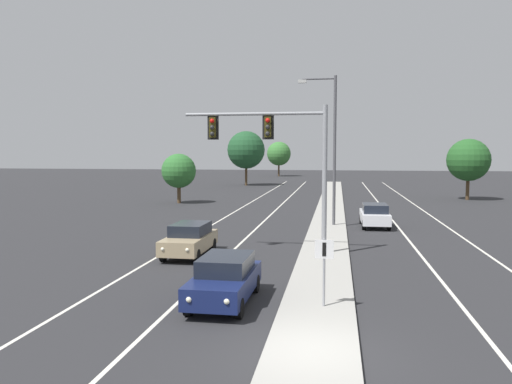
{
  "coord_description": "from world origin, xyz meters",
  "views": [
    {
      "loc": [
        0.58,
        -12.58,
        5.1
      ],
      "look_at": [
        -3.2,
        11.24,
        3.2
      ],
      "focal_mm": 36.0,
      "sensor_mm": 36.0,
      "label": 1
    }
  ],
  "objects_px": {
    "overhead_signal_mast": "(280,148)",
    "car_receding_white": "(375,215)",
    "tree_far_right_a": "(468,160)",
    "car_oncoming_tan": "(190,239)",
    "median_sign_post": "(324,262)",
    "tree_far_left_a": "(279,154)",
    "street_lamp_median": "(331,141)",
    "car_oncoming_navy": "(225,279)",
    "tree_far_left_b": "(246,150)",
    "tree_far_left_c": "(179,171)"
  },
  "relations": [
    {
      "from": "tree_far_left_b",
      "to": "car_receding_white",
      "type": "bearing_deg",
      "value": -68.45
    },
    {
      "from": "overhead_signal_mast",
      "to": "tree_far_right_a",
      "type": "relative_size",
      "value": 1.11
    },
    {
      "from": "tree_far_left_b",
      "to": "tree_far_right_a",
      "type": "relative_size",
      "value": 1.27
    },
    {
      "from": "overhead_signal_mast",
      "to": "car_receding_white",
      "type": "height_order",
      "value": "overhead_signal_mast"
    },
    {
      "from": "street_lamp_median",
      "to": "tree_far_left_a",
      "type": "relative_size",
      "value": 1.39
    },
    {
      "from": "tree_far_right_a",
      "to": "car_oncoming_navy",
      "type": "bearing_deg",
      "value": -113.28
    },
    {
      "from": "median_sign_post",
      "to": "tree_far_right_a",
      "type": "relative_size",
      "value": 0.34
    },
    {
      "from": "median_sign_post",
      "to": "tree_far_left_a",
      "type": "distance_m",
      "value": 90.6
    },
    {
      "from": "overhead_signal_mast",
      "to": "tree_far_left_b",
      "type": "bearing_deg",
      "value": 101.92
    },
    {
      "from": "street_lamp_median",
      "to": "tree_far_left_a",
      "type": "distance_m",
      "value": 72.1
    },
    {
      "from": "tree_far_right_a",
      "to": "car_oncoming_tan",
      "type": "bearing_deg",
      "value": -122.28
    },
    {
      "from": "car_oncoming_navy",
      "to": "tree_far_right_a",
      "type": "distance_m",
      "value": 44.07
    },
    {
      "from": "median_sign_post",
      "to": "car_oncoming_navy",
      "type": "height_order",
      "value": "median_sign_post"
    },
    {
      "from": "tree_far_left_a",
      "to": "street_lamp_median",
      "type": "bearing_deg",
      "value": -80.73
    },
    {
      "from": "median_sign_post",
      "to": "car_receding_white",
      "type": "distance_m",
      "value": 19.33
    },
    {
      "from": "overhead_signal_mast",
      "to": "street_lamp_median",
      "type": "height_order",
      "value": "street_lamp_median"
    },
    {
      "from": "car_oncoming_tan",
      "to": "tree_far_left_a",
      "type": "relative_size",
      "value": 0.63
    },
    {
      "from": "overhead_signal_mast",
      "to": "median_sign_post",
      "type": "height_order",
      "value": "overhead_signal_mast"
    },
    {
      "from": "overhead_signal_mast",
      "to": "median_sign_post",
      "type": "relative_size",
      "value": 3.27
    },
    {
      "from": "tree_far_left_c",
      "to": "car_oncoming_navy",
      "type": "bearing_deg",
      "value": -69.88
    },
    {
      "from": "car_receding_white",
      "to": "overhead_signal_mast",
      "type": "bearing_deg",
      "value": -117.41
    },
    {
      "from": "overhead_signal_mast",
      "to": "tree_far_right_a",
      "type": "bearing_deg",
      "value": 62.73
    },
    {
      "from": "overhead_signal_mast",
      "to": "car_receding_white",
      "type": "distance_m",
      "value": 12.44
    },
    {
      "from": "car_receding_white",
      "to": "tree_far_left_b",
      "type": "xyz_separation_m",
      "value": [
        -16.16,
        40.93,
        4.54
      ]
    },
    {
      "from": "median_sign_post",
      "to": "car_oncoming_tan",
      "type": "xyz_separation_m",
      "value": [
        -6.75,
        7.82,
        -0.77
      ]
    },
    {
      "from": "median_sign_post",
      "to": "tree_far_right_a",
      "type": "bearing_deg",
      "value": 70.98
    },
    {
      "from": "overhead_signal_mast",
      "to": "tree_far_left_c",
      "type": "xyz_separation_m",
      "value": [
        -12.67,
        23.73,
        -2.1
      ]
    },
    {
      "from": "overhead_signal_mast",
      "to": "tree_far_left_b",
      "type": "xyz_separation_m",
      "value": [
        -10.82,
        51.24,
        0.06
      ]
    },
    {
      "from": "street_lamp_median",
      "to": "car_oncoming_navy",
      "type": "height_order",
      "value": "street_lamp_median"
    },
    {
      "from": "tree_far_right_a",
      "to": "tree_far_left_a",
      "type": "xyz_separation_m",
      "value": [
        -25.7,
        49.06,
        0.47
      ]
    },
    {
      "from": "tree_far_left_b",
      "to": "tree_far_left_c",
      "type": "bearing_deg",
      "value": -93.86
    },
    {
      "from": "tree_far_right_a",
      "to": "tree_far_left_a",
      "type": "height_order",
      "value": "tree_far_left_a"
    },
    {
      "from": "car_oncoming_tan",
      "to": "tree_far_left_b",
      "type": "relative_size",
      "value": 0.55
    },
    {
      "from": "tree_far_right_a",
      "to": "tree_far_left_c",
      "type": "xyz_separation_m",
      "value": [
        -29.14,
        -8.22,
        -1.02
      ]
    },
    {
      "from": "tree_far_left_a",
      "to": "tree_far_left_c",
      "type": "bearing_deg",
      "value": -93.43
    },
    {
      "from": "car_oncoming_tan",
      "to": "tree_far_left_b",
      "type": "bearing_deg",
      "value": 97.09
    },
    {
      "from": "car_oncoming_tan",
      "to": "street_lamp_median",
      "type": "bearing_deg",
      "value": 58.22
    },
    {
      "from": "tree_far_left_b",
      "to": "car_oncoming_tan",
      "type": "bearing_deg",
      "value": -82.91
    },
    {
      "from": "car_receding_white",
      "to": "tree_far_left_a",
      "type": "relative_size",
      "value": 0.63
    },
    {
      "from": "tree_far_left_b",
      "to": "overhead_signal_mast",
      "type": "bearing_deg",
      "value": -78.08
    },
    {
      "from": "car_receding_white",
      "to": "median_sign_post",
      "type": "bearing_deg",
      "value": -98.69
    },
    {
      "from": "car_oncoming_navy",
      "to": "tree_far_left_c",
      "type": "height_order",
      "value": "tree_far_left_c"
    },
    {
      "from": "street_lamp_median",
      "to": "tree_far_left_b",
      "type": "bearing_deg",
      "value": 107.69
    },
    {
      "from": "car_receding_white",
      "to": "tree_far_left_b",
      "type": "height_order",
      "value": "tree_far_left_b"
    },
    {
      "from": "overhead_signal_mast",
      "to": "street_lamp_median",
      "type": "xyz_separation_m",
      "value": [
        2.38,
        9.86,
        0.49
      ]
    },
    {
      "from": "car_receding_white",
      "to": "tree_far_right_a",
      "type": "xyz_separation_m",
      "value": [
        11.12,
        21.64,
        3.4
      ]
    },
    {
      "from": "tree_far_left_c",
      "to": "car_receding_white",
      "type": "bearing_deg",
      "value": -36.68
    },
    {
      "from": "tree_far_left_a",
      "to": "car_receding_white",
      "type": "bearing_deg",
      "value": -78.35
    },
    {
      "from": "car_oncoming_tan",
      "to": "tree_far_right_a",
      "type": "height_order",
      "value": "tree_far_right_a"
    },
    {
      "from": "overhead_signal_mast",
      "to": "tree_far_left_c",
      "type": "bearing_deg",
      "value": 118.11
    }
  ]
}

